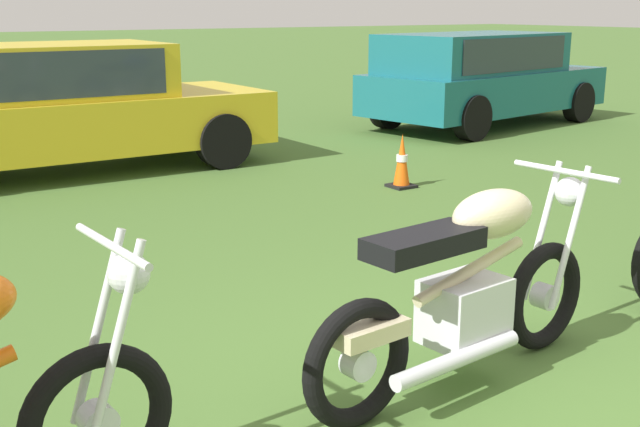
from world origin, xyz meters
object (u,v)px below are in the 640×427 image
object	(u,v)px
car_yellow	(56,102)
traffic_cone	(402,163)
motorcycle_cream	(467,290)
car_teal	(480,73)

from	to	relation	value
car_yellow	traffic_cone	xyz separation A→B (m)	(2.73, -2.73, -0.54)
car_yellow	traffic_cone	distance (m)	3.90
motorcycle_cream	traffic_cone	xyz separation A→B (m)	(2.55, 3.65, -0.23)
motorcycle_cream	traffic_cone	world-z (taller)	motorcycle_cream
motorcycle_cream	car_yellow	size ratio (longest dim) A/B	0.43
car_yellow	traffic_cone	bearing A→B (deg)	-44.93
car_teal	motorcycle_cream	bearing A→B (deg)	-143.73
car_yellow	traffic_cone	world-z (taller)	car_yellow
car_teal	traffic_cone	distance (m)	4.70
car_yellow	traffic_cone	size ratio (longest dim) A/B	8.12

